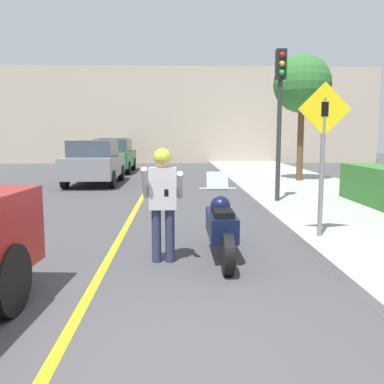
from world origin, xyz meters
TOP-DOWN VIEW (x-y plane):
  - ground_plane at (0.00, 0.00)m, footprint 80.00×80.00m
  - road_center_line at (-0.60, 6.00)m, footprint 0.12×36.00m
  - building_backdrop at (0.00, 26.00)m, footprint 28.00×1.20m
  - motorcycle at (1.13, 3.29)m, footprint 0.62×2.32m
  - person_biker at (0.24, 3.03)m, footprint 0.59×0.47m
  - crossing_sign at (2.94, 4.06)m, footprint 0.91×0.08m
  - traffic_light at (3.15, 8.10)m, footprint 0.26×0.30m
  - street_tree at (5.23, 13.27)m, footprint 2.18×2.18m
  - parked_car_grey at (-2.69, 13.28)m, footprint 1.88×4.20m
  - parked_car_green at (-2.71, 18.55)m, footprint 1.88×4.20m
  - parked_car_white at (-3.58, 24.88)m, footprint 1.88×4.20m

SIDE VIEW (x-z plane):
  - ground_plane at x=0.00m, z-range 0.00..0.00m
  - road_center_line at x=-0.60m, z-range 0.00..0.01m
  - motorcycle at x=1.13m, z-range -0.15..1.12m
  - parked_car_grey at x=-2.69m, z-range 0.02..1.70m
  - parked_car_green at x=-2.71m, z-range 0.02..1.70m
  - parked_car_white at x=-3.58m, z-range 0.02..1.70m
  - person_biker at x=0.24m, z-range 0.19..1.88m
  - crossing_sign at x=2.94m, z-range 0.39..3.03m
  - traffic_light at x=3.15m, z-range 0.88..4.83m
  - building_backdrop at x=0.00m, z-range 0.00..6.33m
  - street_tree at x=5.23m, z-range 1.38..6.15m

